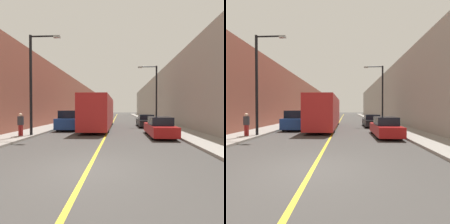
# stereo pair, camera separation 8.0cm
# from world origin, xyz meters

# --- Properties ---
(ground_plane) EXTENTS (200.00, 200.00, 0.00)m
(ground_plane) POSITION_xyz_m (0.00, 0.00, 0.00)
(ground_plane) COLOR #3F3D3A
(sidewalk_left) EXTENTS (2.72, 72.00, 0.15)m
(sidewalk_left) POSITION_xyz_m (-6.69, 30.00, 0.08)
(sidewalk_left) COLOR gray
(sidewalk_left) RESTS_ON ground
(sidewalk_right) EXTENTS (2.72, 72.00, 0.15)m
(sidewalk_right) POSITION_xyz_m (6.69, 30.00, 0.08)
(sidewalk_right) COLOR gray
(sidewalk_right) RESTS_ON ground
(building_row_left) EXTENTS (4.00, 72.00, 8.27)m
(building_row_left) POSITION_xyz_m (-10.04, 30.00, 4.13)
(building_row_left) COLOR brown
(building_row_left) RESTS_ON ground
(building_row_right) EXTENTS (4.00, 72.00, 8.70)m
(building_row_right) POSITION_xyz_m (10.04, 30.00, 4.35)
(building_row_right) COLOR gray
(building_row_right) RESTS_ON ground
(road_center_line) EXTENTS (0.16, 72.00, 0.01)m
(road_center_line) POSITION_xyz_m (0.00, 30.00, 0.00)
(road_center_line) COLOR gold
(road_center_line) RESTS_ON ground
(bus) EXTENTS (2.52, 12.09, 3.42)m
(bus) POSITION_xyz_m (-1.12, 13.43, 1.82)
(bus) COLOR #AD1E1E
(bus) RESTS_ON ground
(parked_suv_left) EXTENTS (1.97, 4.46, 1.98)m
(parked_suv_left) POSITION_xyz_m (-3.96, 11.75, 0.91)
(parked_suv_left) COLOR navy
(parked_suv_left) RESTS_ON ground
(car_right_near) EXTENTS (1.76, 4.67, 1.53)m
(car_right_near) POSITION_xyz_m (4.20, 7.64, 0.69)
(car_right_near) COLOR maroon
(car_right_near) RESTS_ON ground
(car_right_mid) EXTENTS (1.85, 4.76, 1.47)m
(car_right_mid) POSITION_xyz_m (4.21, 15.18, 0.67)
(car_right_mid) COLOR black
(car_right_mid) RESTS_ON ground
(street_lamp_left) EXTENTS (2.37, 0.24, 7.56)m
(street_lamp_left) POSITION_xyz_m (-5.43, 6.89, 4.43)
(street_lamp_left) COLOR black
(street_lamp_left) RESTS_ON sidewalk_left
(street_lamp_right) EXTENTS (2.37, 0.24, 7.29)m
(street_lamp_right) POSITION_xyz_m (5.43, 15.70, 4.30)
(street_lamp_right) COLOR black
(street_lamp_right) RESTS_ON sidewalk_right
(pedestrian) EXTENTS (0.37, 0.24, 1.68)m
(pedestrian) POSITION_xyz_m (-6.16, 6.40, 1.02)
(pedestrian) COLOR maroon
(pedestrian) RESTS_ON sidewalk_left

